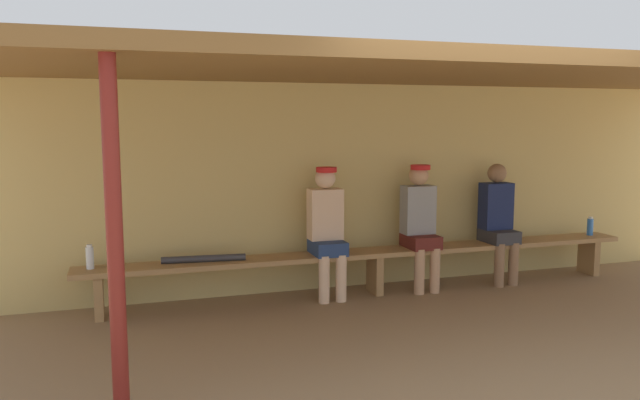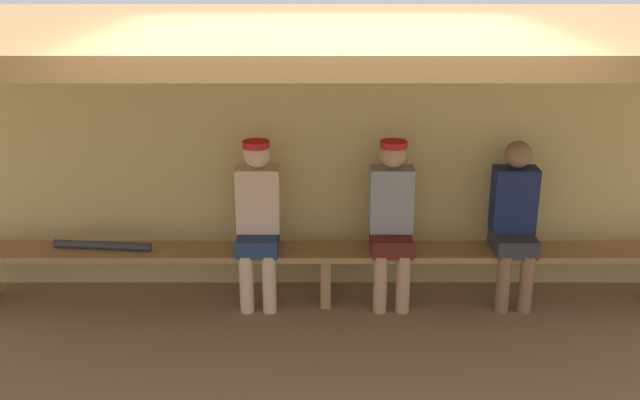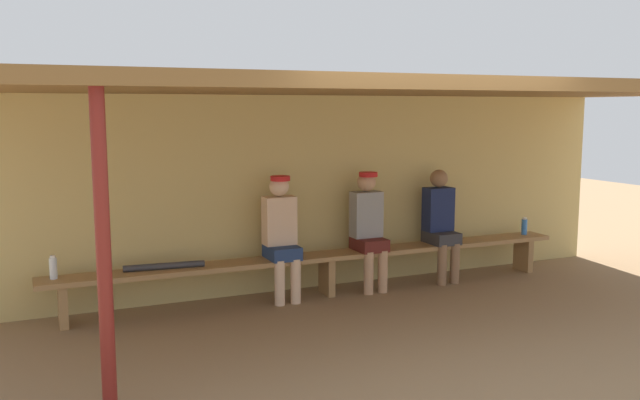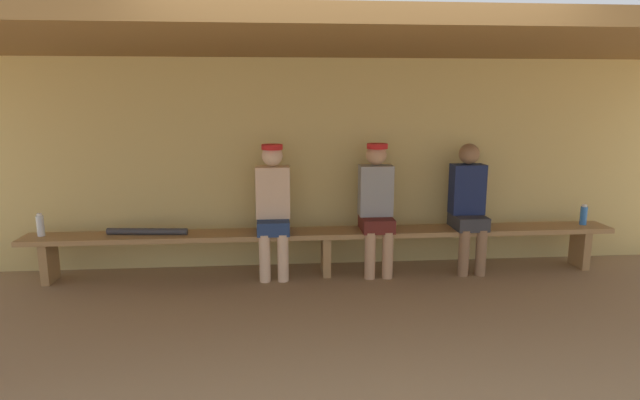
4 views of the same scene
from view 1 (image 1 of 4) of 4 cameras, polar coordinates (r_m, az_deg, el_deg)
name	(u,v)px [view 1 (image 1 of 4)]	position (r m, az deg, el deg)	size (l,w,h in m)	color
ground_plane	(448,342)	(5.38, 11.59, -12.58)	(24.00, 24.00, 0.00)	#8C6D4C
back_wall	(360,185)	(6.91, 3.67, 1.34)	(8.00, 0.20, 2.20)	tan
dugout_roof	(415,70)	(5.70, 8.66, 11.70)	(8.00, 2.80, 0.12)	brown
support_post	(115,241)	(3.91, -18.23, -3.61)	(0.10, 0.10, 2.20)	maroon
bench	(375,257)	(6.61, 5.05, -5.21)	(6.00, 0.36, 0.46)	#9E7547
player_rightmost	(498,218)	(7.25, 15.98, -1.60)	(0.34, 0.42, 1.34)	#333338
player_near_post	(327,226)	(6.36, 0.63, -2.38)	(0.34, 0.42, 1.34)	navy
player_shirtless_tan	(420,221)	(6.76, 9.13, -1.89)	(0.34, 0.42, 1.34)	#591E19
water_bottle_clear	(90,257)	(6.11, -20.28, -4.93)	(0.07, 0.07, 0.23)	silver
water_bottle_orange	(590,226)	(8.07, 23.45, -2.23)	(0.07, 0.07, 0.22)	blue
baseball_bat	(204,259)	(6.13, -10.57, -5.28)	(0.07, 0.07, 0.80)	#333338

